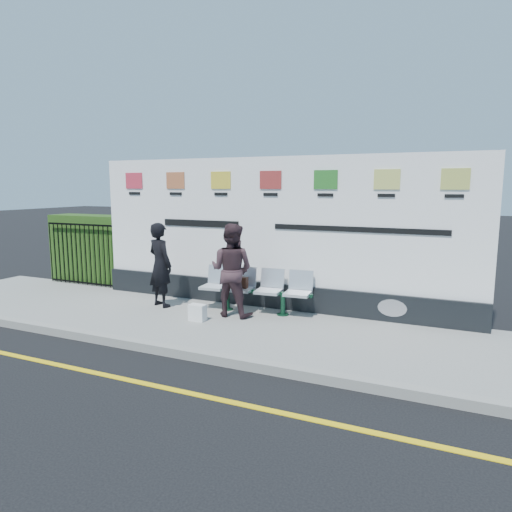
{
  "coord_description": "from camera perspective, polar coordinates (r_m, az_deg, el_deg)",
  "views": [
    {
      "loc": [
        3.9,
        -4.54,
        2.56
      ],
      "look_at": [
        0.45,
        3.19,
        1.25
      ],
      "focal_mm": 32.0,
      "sensor_mm": 36.0,
      "label": 1
    }
  ],
  "objects": [
    {
      "name": "railing",
      "position": [
        12.04,
        -21.0,
        0.23
      ],
      "size": [
        2.05,
        0.06,
        1.54
      ],
      "primitive_type": null,
      "color": "black",
      "rests_on": "pavement"
    },
    {
      "name": "kerb",
      "position": [
        7.22,
        -10.62,
        -11.54
      ],
      "size": [
        14.0,
        0.18,
        0.14
      ],
      "primitive_type": "cube",
      "color": "gray",
      "rests_on": "ground"
    },
    {
      "name": "ground",
      "position": [
        6.51,
        -15.77,
        -14.7
      ],
      "size": [
        80.0,
        80.0,
        0.0
      ],
      "primitive_type": "plane",
      "color": "black"
    },
    {
      "name": "woman_left",
      "position": [
        9.42,
        -11.89,
        -1.09
      ],
      "size": [
        0.72,
        0.59,
        1.71
      ],
      "primitive_type": "imported",
      "rotation": [
        0.0,
        0.0,
        2.8
      ],
      "color": "black",
      "rests_on": "pavement"
    },
    {
      "name": "billboard",
      "position": [
        9.13,
        1.98,
        1.61
      ],
      "size": [
        8.0,
        0.3,
        3.0
      ],
      "color": "black",
      "rests_on": "pavement"
    },
    {
      "name": "carrier_bag_white",
      "position": [
        8.43,
        -7.33,
        -7.03
      ],
      "size": [
        0.3,
        0.18,
        0.3
      ],
      "primitive_type": "cube",
      "color": "white",
      "rests_on": "pavement"
    },
    {
      "name": "yellow_line",
      "position": [
        6.51,
        -15.77,
        -14.67
      ],
      "size": [
        14.0,
        0.1,
        0.01
      ],
      "primitive_type": "cube",
      "color": "yellow",
      "rests_on": "ground"
    },
    {
      "name": "pavement",
      "position": [
        8.43,
        -4.76,
        -8.49
      ],
      "size": [
        14.0,
        3.0,
        0.12
      ],
      "primitive_type": "cube",
      "color": "gray",
      "rests_on": "ground"
    },
    {
      "name": "hedge",
      "position": [
        12.35,
        -19.55,
        0.88
      ],
      "size": [
        2.35,
        0.7,
        1.7
      ],
      "primitive_type": "cube",
      "color": "#284B16",
      "rests_on": "pavement"
    },
    {
      "name": "handbag_brown",
      "position": [
        8.9,
        -1.92,
        -3.31
      ],
      "size": [
        0.28,
        0.12,
        0.22
      ],
      "primitive_type": "cube",
      "rotation": [
        0.0,
        0.0,
        -0.01
      ],
      "color": "black",
      "rests_on": "bench"
    },
    {
      "name": "bench",
      "position": [
        8.88,
        -0.18,
        -5.59
      ],
      "size": [
        2.22,
        0.75,
        0.47
      ],
      "primitive_type": null,
      "rotation": [
        0.0,
        0.0,
        0.08
      ],
      "color": "silver",
      "rests_on": "pavement"
    },
    {
      "name": "woman_right",
      "position": [
        8.56,
        -3.07,
        -1.76
      ],
      "size": [
        0.86,
        0.68,
        1.75
      ],
      "primitive_type": "imported",
      "rotation": [
        0.0,
        0.0,
        3.16
      ],
      "color": "#3A262B",
      "rests_on": "pavement"
    }
  ]
}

